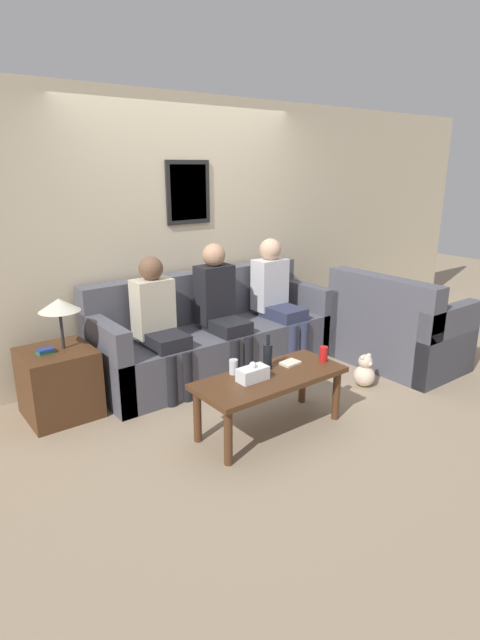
{
  "coord_description": "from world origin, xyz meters",
  "views": [
    {
      "loc": [
        -2.61,
        -3.35,
        1.95
      ],
      "look_at": [
        -0.18,
        -0.16,
        0.7
      ],
      "focal_mm": 28.0,
      "sensor_mm": 36.0,
      "label": 1
    }
  ],
  "objects": [
    {
      "name": "ground_plane",
      "position": [
        0.0,
        0.0,
        0.0
      ],
      "size": [
        16.0,
        16.0,
        0.0
      ],
      "primitive_type": "plane",
      "color": "gray"
    },
    {
      "name": "wall_back",
      "position": [
        0.0,
        0.94,
        1.3
      ],
      "size": [
        9.0,
        0.08,
        2.6
      ],
      "color": "beige",
      "rests_on": "ground_plane"
    },
    {
      "name": "couch_main",
      "position": [
        0.0,
        0.5,
        0.33
      ],
      "size": [
        2.42,
        0.83,
        0.95
      ],
      "color": "#4C4C56",
      "rests_on": "ground_plane"
    },
    {
      "name": "couch_side",
      "position": [
        1.52,
        -0.53,
        0.33
      ],
      "size": [
        0.83,
        1.21,
        0.95
      ],
      "rotation": [
        0.0,
        0.0,
        1.57
      ],
      "color": "#4C4C56",
      "rests_on": "ground_plane"
    },
    {
      "name": "coffee_table",
      "position": [
        -0.35,
        -0.76,
        0.39
      ],
      "size": [
        1.18,
        0.5,
        0.45
      ],
      "color": "#4C2D19",
      "rests_on": "ground_plane"
    },
    {
      "name": "side_table_with_lamp",
      "position": [
        -1.54,
        0.45,
        0.32
      ],
      "size": [
        0.54,
        0.54,
        0.97
      ],
      "color": "#4C2D19",
      "rests_on": "ground_plane"
    },
    {
      "name": "wine_bottle",
      "position": [
        -0.28,
        -0.65,
        0.56
      ],
      "size": [
        0.07,
        0.07,
        0.28
      ],
      "color": "black",
      "rests_on": "coffee_table"
    },
    {
      "name": "drinking_glass",
      "position": [
        -0.55,
        -0.57,
        0.51
      ],
      "size": [
        0.07,
        0.07,
        0.11
      ],
      "color": "silver",
      "rests_on": "coffee_table"
    },
    {
      "name": "book_stack",
      "position": [
        -0.08,
        -0.69,
        0.46
      ],
      "size": [
        0.16,
        0.12,
        0.02
      ],
      "color": "beige",
      "rests_on": "coffee_table"
    },
    {
      "name": "soda_can",
      "position": [
        0.17,
        -0.81,
        0.51
      ],
      "size": [
        0.07,
        0.07,
        0.12
      ],
      "color": "red",
      "rests_on": "coffee_table"
    },
    {
      "name": "tissue_box",
      "position": [
        -0.51,
        -0.75,
        0.5
      ],
      "size": [
        0.23,
        0.12,
        0.14
      ],
      "color": "silver",
      "rests_on": "coffee_table"
    },
    {
      "name": "person_left",
      "position": [
        -0.67,
        0.35,
        0.66
      ],
      "size": [
        0.34,
        0.57,
        1.21
      ],
      "color": "black",
      "rests_on": "ground_plane"
    },
    {
      "name": "person_middle",
      "position": [
        -0.01,
        0.35,
        0.69
      ],
      "size": [
        0.34,
        0.58,
        1.26
      ],
      "color": "black",
      "rests_on": "ground_plane"
    },
    {
      "name": "person_right",
      "position": [
        0.7,
        0.37,
        0.68
      ],
      "size": [
        0.34,
        0.6,
        1.24
      ],
      "color": "#2D334C",
      "rests_on": "ground_plane"
    },
    {
      "name": "teddy_bear",
      "position": [
        0.86,
        -0.69,
        0.13
      ],
      "size": [
        0.2,
        0.2,
        0.31
      ],
      "color": "beige",
      "rests_on": "ground_plane"
    }
  ]
}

